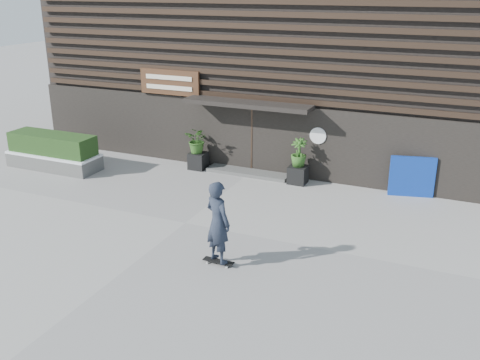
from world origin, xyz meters
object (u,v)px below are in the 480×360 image
at_px(planter_pot_right, 298,175).
at_px(skateboarder, 218,222).
at_px(raised_bed, 55,161).
at_px(planter_pot_left, 198,161).
at_px(blue_tarp, 412,177).

distance_m(planter_pot_right, skateboarder, 6.23).
distance_m(raised_bed, skateboarder, 9.65).
height_order(planter_pot_left, blue_tarp, blue_tarp).
distance_m(planter_pot_left, raised_bed, 5.28).
bearing_deg(skateboarder, blue_tarp, 60.61).
height_order(planter_pot_right, raised_bed, planter_pot_right).
bearing_deg(raised_bed, planter_pot_left, 22.69).
relative_size(planter_pot_left, planter_pot_right, 1.00).
bearing_deg(planter_pot_left, planter_pot_right, 0.00).
bearing_deg(planter_pot_left, skateboarder, -58.36).
relative_size(planter_pot_left, raised_bed, 0.17).
bearing_deg(blue_tarp, planter_pot_left, 168.96).
height_order(raised_bed, blue_tarp, blue_tarp).
bearing_deg(raised_bed, skateboarder, -25.50).
height_order(raised_bed, skateboarder, skateboarder).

